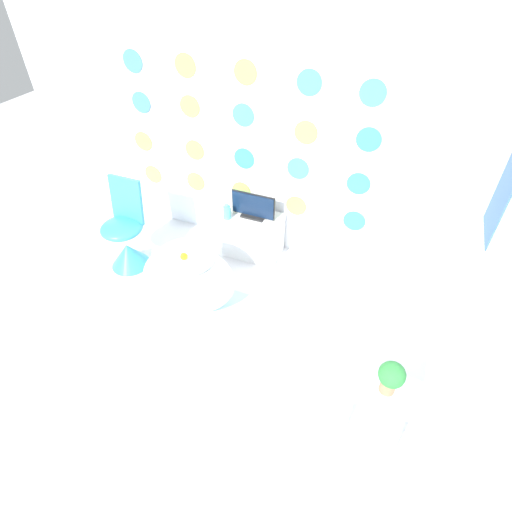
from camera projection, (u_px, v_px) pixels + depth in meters
name	position (u px, v px, depth m)	size (l,w,h in m)	color
ground_plane	(126.00, 405.00, 2.87)	(12.00, 12.00, 0.00)	silver
wall_back_dotted	(245.00, 121.00, 3.57)	(4.95, 0.05, 2.60)	white
wall_right	(494.00, 243.00, 2.21)	(0.06, 3.15, 2.60)	silver
rug	(185.00, 313.00, 3.54)	(1.12, 0.86, 0.01)	silver
bathtub	(189.00, 278.00, 3.49)	(0.85, 0.62, 0.54)	white
rubber_duck	(184.00, 256.00, 3.25)	(0.06, 0.07, 0.07)	yellow
chair	(126.00, 241.00, 3.87)	(0.40, 0.40, 0.90)	#338CE0
tv_cabinet	(253.00, 235.00, 4.05)	(0.55, 0.35, 0.45)	silver
tv	(253.00, 207.00, 3.83)	(0.44, 0.12, 0.26)	black
vase	(227.00, 212.00, 3.84)	(0.08, 0.08, 0.16)	#51B2AD
side_table	(382.00, 401.00, 2.46)	(0.41, 0.28, 0.52)	silver
potted_plant_left	(391.00, 377.00, 2.29)	(0.16, 0.16, 0.24)	#8C6B4C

